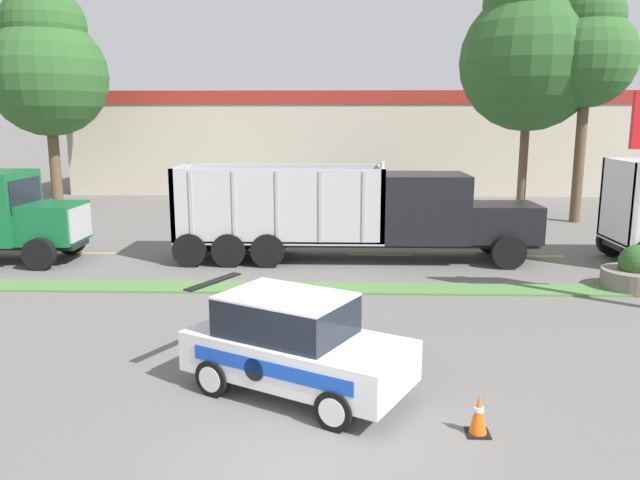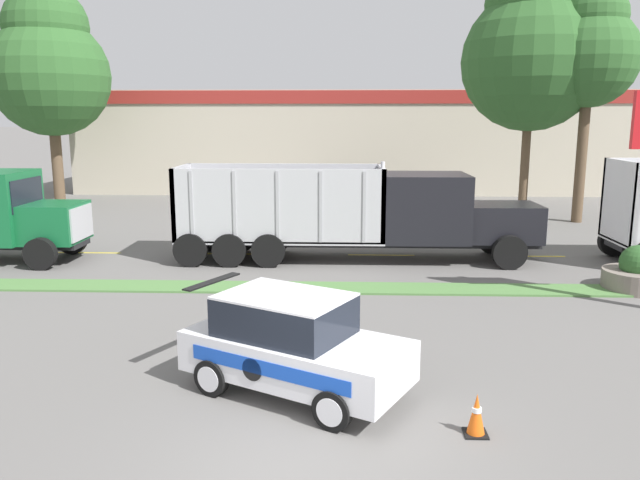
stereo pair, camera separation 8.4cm
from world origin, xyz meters
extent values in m
plane|color=slate|center=(0.00, 0.00, 0.00)|extent=(600.00, 600.00, 0.00)
cube|color=#517F42|center=(0.00, 9.20, 0.03)|extent=(120.00, 1.20, 0.06)
cube|color=yellow|center=(-8.68, 13.80, 0.00)|extent=(2.40, 0.14, 0.01)
cube|color=yellow|center=(-3.28, 13.80, 0.00)|extent=(2.40, 0.14, 0.01)
cube|color=yellow|center=(2.12, 13.80, 0.00)|extent=(2.40, 0.14, 0.01)
cube|color=yellow|center=(7.52, 13.80, 0.00)|extent=(2.40, 0.14, 0.01)
cube|color=black|center=(1.23, 13.06, 0.65)|extent=(12.40, 1.38, 0.18)
cube|color=black|center=(6.20, 13.06, 1.37)|extent=(2.46, 2.06, 1.25)
cube|color=#B7B7BC|center=(7.46, 13.06, 1.37)|extent=(0.06, 1.76, 1.07)
cube|color=black|center=(3.54, 13.06, 1.88)|extent=(2.85, 2.51, 2.28)
cube|color=black|center=(4.98, 13.06, 2.28)|extent=(0.04, 2.13, 1.03)
cylinder|color=silver|center=(2.02, 12.24, 2.69)|extent=(0.14, 0.14, 1.61)
cube|color=#B7B7BC|center=(-1.43, 13.06, 0.80)|extent=(7.09, 2.51, 0.12)
cube|color=#B7B7BC|center=(2.04, 13.06, 2.04)|extent=(0.16, 2.51, 2.47)
cube|color=#B7B7BC|center=(-4.89, 13.06, 2.04)|extent=(0.16, 2.51, 2.47)
cube|color=#B7B7BC|center=(-1.43, 11.88, 2.04)|extent=(7.09, 0.16, 2.47)
cube|color=#B7B7BC|center=(-1.43, 14.23, 2.04)|extent=(7.09, 0.16, 2.47)
cube|color=#A3A3A8|center=(-4.26, 11.78, 2.04)|extent=(0.10, 0.04, 2.34)
cube|color=#A3A3A8|center=(-2.84, 11.78, 2.04)|extent=(0.10, 0.04, 2.34)
cube|color=#A3A3A8|center=(-1.43, 11.78, 2.04)|extent=(0.10, 0.04, 2.34)
cube|color=#A3A3A8|center=(-0.01, 11.78, 2.04)|extent=(0.10, 0.04, 2.34)
cube|color=#A3A3A8|center=(1.41, 11.78, 2.04)|extent=(0.10, 0.04, 2.34)
cylinder|color=black|center=(6.20, 11.82, 0.56)|extent=(1.13, 0.30, 1.13)
cylinder|color=black|center=(6.20, 14.29, 0.56)|extent=(1.13, 0.30, 1.13)
cylinder|color=black|center=(-4.37, 11.82, 0.56)|extent=(1.13, 0.30, 1.13)
cylinder|color=black|center=(-4.37, 14.29, 0.56)|extent=(1.13, 0.30, 1.13)
cylinder|color=black|center=(-3.06, 11.82, 0.56)|extent=(1.13, 0.30, 1.13)
cylinder|color=black|center=(-3.06, 14.29, 0.56)|extent=(1.13, 0.30, 1.13)
cylinder|color=black|center=(-1.76, 11.82, 0.56)|extent=(1.13, 0.30, 1.13)
cylinder|color=black|center=(-1.76, 14.29, 0.56)|extent=(1.13, 0.30, 1.13)
cube|color=#146033|center=(-9.17, 12.41, 1.37)|extent=(1.81, 2.03, 1.33)
cube|color=#B7B7BC|center=(-8.24, 12.41, 1.37)|extent=(0.06, 1.73, 1.13)
cube|color=black|center=(-10.06, 12.41, 2.34)|extent=(0.04, 2.10, 1.09)
cylinder|color=black|center=(-9.17, 11.19, 0.53)|extent=(1.06, 0.30, 1.06)
cylinder|color=black|center=(-9.17, 13.63, 0.53)|extent=(1.06, 0.30, 1.06)
cube|color=silver|center=(9.95, 12.66, 2.16)|extent=(0.16, 2.59, 2.73)
cylinder|color=black|center=(10.47, 13.94, 0.56)|extent=(1.11, 0.30, 1.11)
cube|color=white|center=(-0.12, 2.24, 0.71)|extent=(4.41, 3.54, 0.74)
cube|color=black|center=(-0.33, 2.36, 1.42)|extent=(2.72, 2.48, 0.69)
cube|color=white|center=(-0.33, 2.36, 1.79)|extent=(2.72, 2.48, 0.04)
cube|color=black|center=(-1.80, 3.16, 1.83)|extent=(0.88, 1.39, 0.03)
cube|color=blue|center=(-0.56, 1.43, 0.78)|extent=(2.83, 1.55, 0.26)
cylinder|color=black|center=(-0.83, 1.57, 0.71)|extent=(0.36, 0.20, 0.41)
cylinder|color=black|center=(0.56, 0.87, 0.34)|extent=(0.69, 0.50, 0.67)
cylinder|color=silver|center=(0.51, 0.78, 0.34)|extent=(0.42, 0.24, 0.47)
cylinder|color=black|center=(1.40, 2.42, 0.34)|extent=(0.69, 0.50, 0.67)
cylinder|color=silver|center=(1.45, 2.51, 0.34)|extent=(0.42, 0.24, 0.47)
cylinder|color=black|center=(-1.63, 2.07, 0.34)|extent=(0.69, 0.50, 0.67)
cylinder|color=silver|center=(-1.68, 1.97, 0.34)|extent=(0.42, 0.24, 0.47)
cylinder|color=black|center=(-0.79, 3.61, 0.34)|extent=(0.69, 0.50, 0.67)
cylinder|color=silver|center=(-0.74, 3.71, 0.34)|extent=(0.42, 0.24, 0.47)
cylinder|color=slate|center=(9.25, 9.45, 0.29)|extent=(1.92, 1.92, 0.58)
sphere|color=#2D5B28|center=(9.25, 9.45, 0.79)|extent=(1.06, 1.06, 1.06)
cube|color=black|center=(2.82, 0.80, 0.01)|extent=(0.37, 0.37, 0.03)
cone|color=#EA5B14|center=(2.82, 0.80, 0.36)|extent=(0.28, 0.28, 0.65)
cylinder|color=white|center=(2.82, 0.80, 0.42)|extent=(0.16, 0.16, 0.08)
cube|color=#BCB29E|center=(5.19, 36.99, 3.29)|extent=(43.64, 12.00, 6.58)
cube|color=maroon|center=(5.19, 30.94, 6.13)|extent=(41.45, 0.10, 0.80)
cylinder|color=brown|center=(9.67, 22.80, 2.86)|extent=(0.43, 0.43, 5.71)
sphere|color=#2D5B28|center=(9.67, 22.80, 7.54)|extent=(6.63, 6.63, 6.63)
sphere|color=#2D5B28|center=(9.67, 22.80, 10.19)|extent=(4.64, 4.64, 4.64)
cylinder|color=brown|center=(11.87, 21.42, 3.16)|extent=(0.49, 0.49, 6.32)
sphere|color=#2D5B28|center=(11.87, 21.42, 7.54)|extent=(4.44, 4.44, 4.44)
sphere|color=#2D5B28|center=(11.87, 21.42, 9.32)|extent=(3.11, 3.11, 3.11)
cylinder|color=brown|center=(-15.45, 26.50, 2.66)|extent=(0.60, 0.60, 5.32)
sphere|color=#2D5B28|center=(-15.45, 26.50, 7.10)|extent=(6.48, 6.48, 6.48)
sphere|color=#2D5B28|center=(-15.45, 26.50, 9.70)|extent=(4.54, 4.54, 4.54)
camera|label=1|loc=(0.61, -8.35, 4.93)|focal=35.00mm
camera|label=2|loc=(0.69, -8.35, 4.93)|focal=35.00mm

